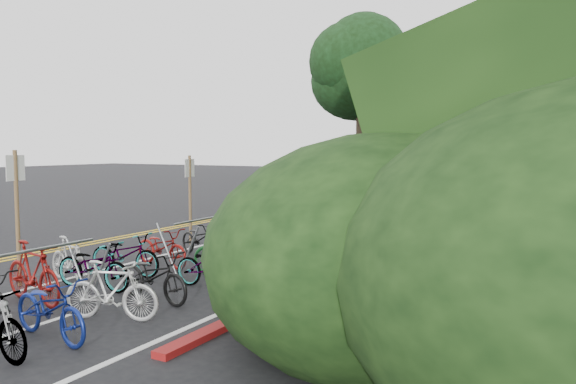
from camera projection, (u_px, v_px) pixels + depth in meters
ground at (16, 278)px, 11.70m from camera, size 120.00×120.00×0.00m
road_markings at (281, 223)px, 20.20m from camera, size 7.47×80.00×0.01m
red_curb at (435, 225)px, 19.41m from camera, size 0.25×28.00×0.10m
bike_rack_front at (18, 271)px, 8.68m from camera, size 1.12×2.92×1.12m
bike_racks_rest at (372, 196)px, 21.52m from camera, size 1.14×23.00×1.17m
signpost_near at (17, 209)px, 10.95m from camera, size 0.08×0.40×2.68m
signposts_rest at (327, 178)px, 23.51m from camera, size 0.08×18.40×2.50m
bike_front at (70, 260)px, 11.27m from camera, size 0.78×1.61×0.93m
bike_valet at (163, 259)px, 11.37m from camera, size 3.24×10.71×1.09m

